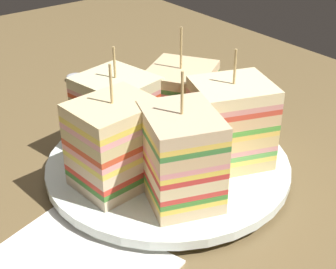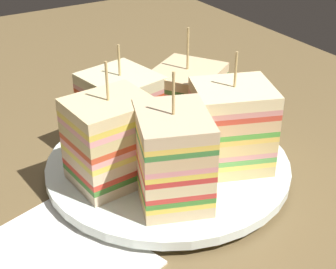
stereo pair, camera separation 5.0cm
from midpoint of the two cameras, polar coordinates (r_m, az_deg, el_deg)
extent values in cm
cube|color=brown|center=(52.51, -2.71, -5.37)|extent=(129.35, 81.50, 1.80)
cylinder|color=white|center=(51.79, -2.74, -4.22)|extent=(15.20, 15.20, 0.76)
cylinder|color=white|center=(51.33, -2.77, -3.44)|extent=(24.52, 24.52, 0.92)
cube|color=#D2C68A|center=(54.03, -8.20, -0.64)|extent=(8.37, 7.85, 1.10)
cube|color=#B2844C|center=(51.71, -5.58, -1.95)|extent=(1.49, 6.42, 1.10)
cube|color=pink|center=(53.64, -8.26, 0.08)|extent=(8.37, 7.85, 0.46)
cube|color=#53AA4E|center=(53.42, -8.30, 0.52)|extent=(8.37, 7.85, 0.46)
cube|color=#E7C45C|center=(53.20, -8.33, 0.95)|extent=(8.37, 7.85, 0.46)
cube|color=beige|center=(52.83, -8.39, 1.70)|extent=(8.37, 7.85, 1.10)
cube|color=#9E7242|center=(50.45, -5.72, 0.46)|extent=(1.49, 6.42, 1.10)
cube|color=#5FB244|center=(52.47, -8.46, 2.45)|extent=(8.37, 7.85, 0.46)
cube|color=#E4C255|center=(52.26, -8.49, 2.91)|extent=(8.37, 7.85, 0.46)
cube|color=#D3BA89|center=(51.92, -8.56, 3.68)|extent=(8.37, 7.85, 1.10)
cube|color=#9E7242|center=(49.50, -5.84, 2.51)|extent=(1.49, 6.42, 1.10)
cube|color=red|center=(51.58, -8.62, 4.46)|extent=(8.37, 7.85, 0.46)
cube|color=#E0918B|center=(51.39, -8.66, 4.93)|extent=(8.37, 7.85, 0.46)
cube|color=beige|center=(51.07, -8.72, 5.72)|extent=(8.37, 7.85, 1.10)
cylinder|color=tan|center=(50.25, -8.91, 7.97)|extent=(0.24, 0.24, 3.22)
cube|color=beige|center=(47.92, -8.60, -5.02)|extent=(6.65, 7.76, 1.07)
cube|color=#9E7242|center=(49.60, -5.25, -3.46)|extent=(5.94, 0.79, 1.07)
cube|color=#448333|center=(47.46, -8.67, -4.21)|extent=(6.65, 7.76, 0.57)
cube|color=#E14131|center=(47.15, -8.72, -3.63)|extent=(6.65, 7.76, 0.57)
cube|color=beige|center=(46.71, -8.80, -2.79)|extent=(6.65, 7.76, 1.07)
cube|color=#B2844C|center=(48.43, -5.36, -1.27)|extent=(5.94, 0.79, 1.07)
cube|color=#ECD656|center=(46.28, -8.87, -1.93)|extent=(6.65, 7.76, 0.57)
cube|color=pink|center=(45.98, -8.93, -1.33)|extent=(6.65, 7.76, 0.57)
cube|color=#D34B2B|center=(45.69, -8.98, -0.71)|extent=(6.65, 7.76, 0.57)
cube|color=#CFBB7E|center=(45.29, -9.06, 0.18)|extent=(6.65, 7.76, 1.07)
cube|color=#B2844C|center=(47.07, -5.52, 1.64)|extent=(5.94, 0.79, 1.07)
cube|color=pink|center=(44.90, -9.15, 1.10)|extent=(6.65, 7.76, 0.57)
cube|color=#ECD04D|center=(44.63, -9.20, 1.74)|extent=(6.65, 7.76, 0.57)
cube|color=beige|center=(44.25, -9.29, 2.68)|extent=(6.65, 7.76, 1.07)
cylinder|color=tan|center=(43.25, -9.54, 5.45)|extent=(0.24, 0.24, 3.62)
cube|color=beige|center=(45.74, -1.68, -6.52)|extent=(8.90, 8.15, 1.10)
cube|color=#9E7242|center=(48.56, -2.85, -4.14)|extent=(2.32, 5.59, 1.10)
cube|color=#F2D14D|center=(45.27, -1.69, -5.70)|extent=(8.90, 8.15, 0.50)
cube|color=#438B34|center=(44.98, -1.70, -5.18)|extent=(8.90, 8.15, 0.50)
cube|color=#D73D35|center=(44.70, -1.71, -4.65)|extent=(8.90, 8.15, 0.50)
cube|color=beige|center=(44.25, -1.73, -3.80)|extent=(8.90, 8.15, 1.10)
cube|color=#B2844C|center=(47.16, -2.92, -1.52)|extent=(2.32, 5.59, 1.10)
cube|color=red|center=(43.82, -1.74, -2.93)|extent=(8.90, 8.15, 0.50)
cube|color=#F4D551|center=(43.55, -1.75, -2.37)|extent=(8.90, 8.15, 0.50)
cube|color=pink|center=(43.29, -1.76, -1.81)|extent=(8.90, 8.15, 0.50)
cube|color=#DDB987|center=(42.87, -1.78, -0.90)|extent=(8.90, 8.15, 1.10)
cube|color=#B2844C|center=(45.87, -3.01, 1.26)|extent=(2.32, 5.59, 1.10)
cube|color=#408640|center=(42.47, -1.80, 0.03)|extent=(8.90, 8.15, 0.50)
cube|color=#F8D054|center=(42.23, -1.81, 0.62)|extent=(8.90, 8.15, 0.50)
cube|color=beige|center=(41.84, -1.82, 1.58)|extent=(8.90, 8.15, 1.10)
cylinder|color=tan|center=(40.75, -1.88, 4.62)|extent=(0.24, 0.24, 3.79)
cube|color=#D1B87A|center=(51.02, 4.13, -2.33)|extent=(8.50, 9.04, 1.15)
cube|color=#9E7242|center=(49.99, 0.31, -2.98)|extent=(5.90, 2.47, 1.15)
cube|color=#EBCD59|center=(50.58, 4.17, -1.52)|extent=(8.50, 9.04, 0.54)
cube|color=#5FAC50|center=(50.30, 4.19, -1.00)|extent=(8.50, 9.04, 0.54)
cube|color=#DB9491|center=(50.03, 4.21, -0.47)|extent=(8.50, 9.04, 0.54)
cube|color=#E1BF7C|center=(49.61, 4.25, 0.37)|extent=(8.50, 9.04, 1.15)
cube|color=#9E7242|center=(48.56, 0.32, -0.24)|extent=(5.90, 2.47, 1.15)
cube|color=#F3C759|center=(49.21, 4.28, 1.22)|extent=(8.50, 9.04, 0.54)
cube|color=#55AA40|center=(48.96, 4.31, 1.77)|extent=(8.50, 9.04, 0.54)
cube|color=#E1B885|center=(48.57, 4.34, 2.65)|extent=(8.50, 9.04, 1.15)
cube|color=#9E7242|center=(47.49, 0.33, 2.08)|extent=(5.90, 2.47, 1.15)
cube|color=#D94935|center=(48.19, 4.38, 3.54)|extent=(8.50, 9.04, 0.54)
cube|color=pink|center=(47.96, 4.40, 4.12)|extent=(8.50, 9.04, 0.54)
cube|color=beige|center=(47.60, 4.44, 5.03)|extent=(8.50, 9.04, 1.15)
cylinder|color=tan|center=(46.70, 4.55, 7.57)|extent=(0.24, 0.24, 3.40)
cube|color=beige|center=(55.93, -1.16, 0.75)|extent=(9.39, 9.63, 1.01)
cube|color=#9E7242|center=(53.06, -2.52, -1.00)|extent=(5.56, 3.66, 1.01)
cube|color=pink|center=(55.57, -1.17, 1.43)|extent=(9.39, 9.63, 0.50)
cube|color=#4A8330|center=(55.33, -1.17, 1.88)|extent=(9.39, 9.63, 0.50)
cube|color=red|center=(55.10, -1.18, 2.34)|extent=(9.39, 9.63, 0.50)
cube|color=beige|center=(54.76, -1.19, 3.04)|extent=(9.39, 9.63, 1.01)
cube|color=#9E7242|center=(51.83, -2.58, 1.38)|extent=(5.56, 3.66, 1.01)
cube|color=pink|center=(54.43, -1.19, 3.75)|extent=(9.39, 9.63, 0.50)
cube|color=#3A7D31|center=(54.21, -1.20, 4.22)|extent=(9.39, 9.63, 0.50)
cube|color=beige|center=(53.89, -1.21, 4.94)|extent=(9.39, 9.63, 1.01)
cube|color=#B2844C|center=(50.91, -2.63, 3.36)|extent=(5.56, 3.66, 1.01)
cube|color=pink|center=(53.58, -1.22, 5.67)|extent=(9.39, 9.63, 0.50)
cube|color=#457C3B|center=(53.38, -1.22, 6.16)|extent=(9.39, 9.63, 0.50)
cube|color=#DABC8C|center=(53.09, -1.23, 6.90)|extent=(9.39, 9.63, 1.01)
cylinder|color=tan|center=(52.10, -1.26, 9.66)|extent=(0.24, 0.24, 4.42)
cylinder|color=#E2AE5A|center=(49.67, -4.11, -3.66)|extent=(5.44, 5.45, 0.80)
cylinder|color=#E4D27F|center=(50.77, -2.22, -2.25)|extent=(3.96, 3.94, 0.92)
cylinder|color=#D8AD5B|center=(50.29, -2.31, -2.01)|extent=(4.53, 4.53, 0.64)
cylinder|color=#E4CF62|center=(48.70, -2.46, -2.19)|extent=(4.56, 4.52, 1.13)
cube|color=silver|center=(70.11, -7.30, 4.90)|extent=(11.13, 5.72, 0.25)
ellipsoid|color=silver|center=(74.19, -11.99, 6.23)|extent=(4.59, 4.03, 1.00)
camera|label=1|loc=(0.02, -92.86, -1.63)|focal=54.05mm
camera|label=2|loc=(0.02, 87.14, 1.63)|focal=54.05mm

